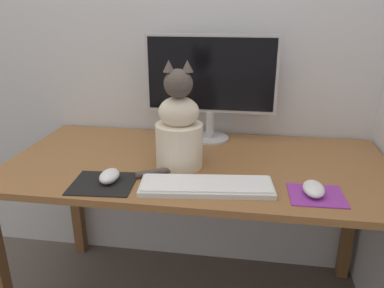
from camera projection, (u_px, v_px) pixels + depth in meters
name	position (u px, v px, depth m)	size (l,w,h in m)	color
wall_back	(210.00, 12.00, 1.62)	(7.00, 0.04, 2.50)	silver
desk	(197.00, 181.00, 1.47)	(1.46, 0.71, 0.71)	brown
monitor	(211.00, 80.00, 1.59)	(0.56, 0.17, 0.46)	#B2B2B7
keyboard	(206.00, 186.00, 1.22)	(0.45, 0.19, 0.02)	silver
mousepad_left	(103.00, 183.00, 1.26)	(0.22, 0.20, 0.00)	black
mousepad_right	(316.00, 195.00, 1.18)	(0.18, 0.16, 0.00)	purple
computer_mouse_left	(109.00, 176.00, 1.26)	(0.06, 0.10, 0.04)	white
computer_mouse_right	(314.00, 189.00, 1.18)	(0.07, 0.11, 0.03)	white
cat	(179.00, 129.00, 1.35)	(0.23, 0.24, 0.39)	beige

